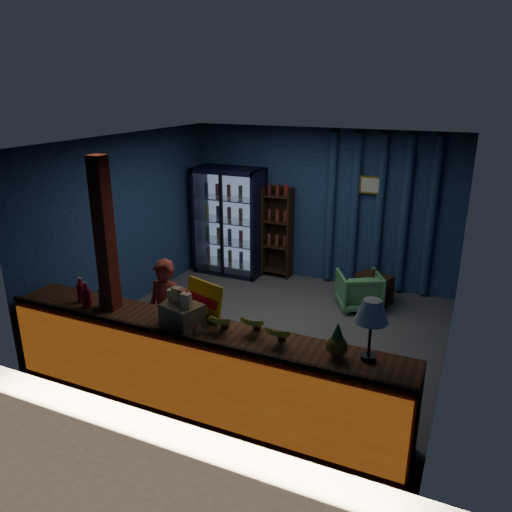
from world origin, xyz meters
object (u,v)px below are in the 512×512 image
at_px(pastry_tray, 190,325).
at_px(table_lamp, 372,313).
at_px(green_chair, 359,290).
at_px(shopkeeper, 166,315).

bearing_deg(pastry_tray, table_lamp, 3.37).
height_order(green_chair, table_lamp, table_lamp).
bearing_deg(table_lamp, pastry_tray, -176.63).
relative_size(pastry_tray, table_lamp, 0.70).
relative_size(shopkeeper, green_chair, 2.16).
bearing_deg(green_chair, shopkeeper, 28.83).
bearing_deg(table_lamp, green_chair, 103.98).
height_order(shopkeeper, green_chair, shopkeeper).
xyz_separation_m(shopkeeper, table_lamp, (2.47, -0.48, 0.72)).
height_order(pastry_tray, table_lamp, table_lamp).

